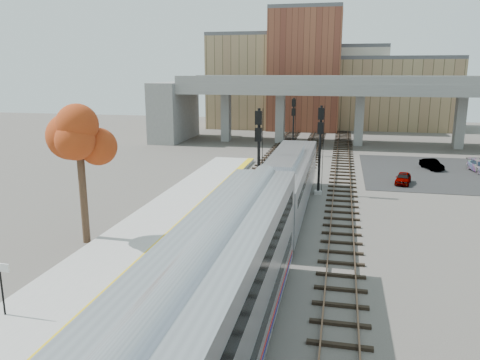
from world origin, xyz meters
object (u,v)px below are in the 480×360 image
at_px(signal_mast_far, 293,127).
at_px(car_a, 403,178).
at_px(coach, 190,356).
at_px(signal_mast_mid, 320,150).
at_px(car_b, 432,164).
at_px(tree, 79,138).
at_px(locomotive, 287,182).
at_px(signal_mast_near, 259,160).

xyz_separation_m(signal_mast_far, car_a, (11.53, -13.07, -2.90)).
height_order(coach, signal_mast_mid, signal_mast_mid).
bearing_deg(car_a, car_b, 75.67).
bearing_deg(signal_mast_far, tree, -105.52).
xyz_separation_m(signal_mast_far, car_b, (15.24, -5.63, -2.89)).
distance_m(signal_mast_far, tree, 34.12).
bearing_deg(signal_mast_far, coach, -87.42).
bearing_deg(tree, car_a, 43.66).
bearing_deg(signal_mast_mid, tree, -132.50).
height_order(locomotive, signal_mast_near, signal_mast_near).
relative_size(signal_mast_mid, car_a, 2.39).
bearing_deg(coach, tree, 129.06).
xyz_separation_m(coach, car_a, (9.43, 33.49, -2.23)).
height_order(tree, car_a, tree).
relative_size(coach, signal_mast_far, 3.57).
distance_m(coach, signal_mast_mid, 28.29).
bearing_deg(locomotive, signal_mast_near, -171.87).
distance_m(signal_mast_mid, signal_mast_far, 18.81).
xyz_separation_m(signal_mast_near, signal_mast_mid, (4.10, 5.90, -0.11)).
relative_size(signal_mast_mid, signal_mast_far, 1.06).
xyz_separation_m(signal_mast_near, signal_mast_far, (0.00, 24.25, -0.40)).
bearing_deg(tree, signal_mast_far, 74.48).
bearing_deg(coach, car_b, 72.19).
bearing_deg(car_a, signal_mast_far, 143.63).
bearing_deg(tree, car_b, 48.09).
distance_m(locomotive, tree, 14.83).
bearing_deg(car_b, signal_mast_far, 139.68).
relative_size(car_a, car_b, 0.95).
height_order(coach, car_b, coach).
bearing_deg(coach, signal_mast_mid, 85.94).
xyz_separation_m(locomotive, car_a, (9.43, 10.88, -1.71)).
distance_m(locomotive, car_b, 22.61).
height_order(locomotive, car_b, locomotive).
distance_m(signal_mast_near, car_a, 16.40).
bearing_deg(car_b, tree, -151.94).
xyz_separation_m(coach, signal_mast_mid, (2.00, 28.20, 0.96)).
xyz_separation_m(locomotive, coach, (-0.00, -22.61, 0.52)).
height_order(signal_mast_mid, car_b, signal_mast_mid).
xyz_separation_m(signal_mast_mid, tree, (-13.20, -14.40, 2.63)).
distance_m(coach, car_a, 34.86).
distance_m(signal_mast_far, car_a, 17.67).
distance_m(signal_mast_near, signal_mast_mid, 7.18).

